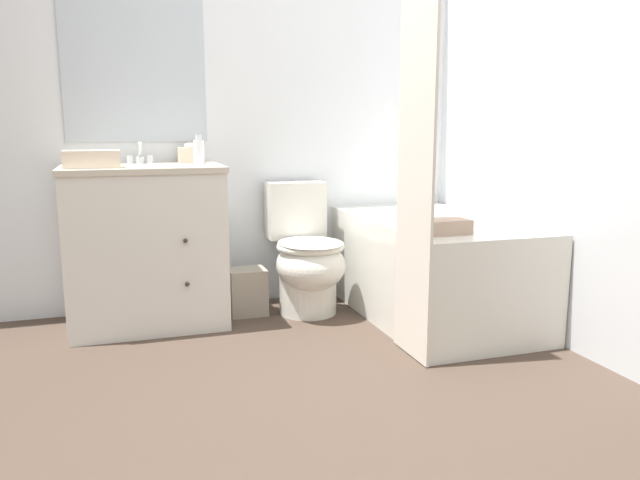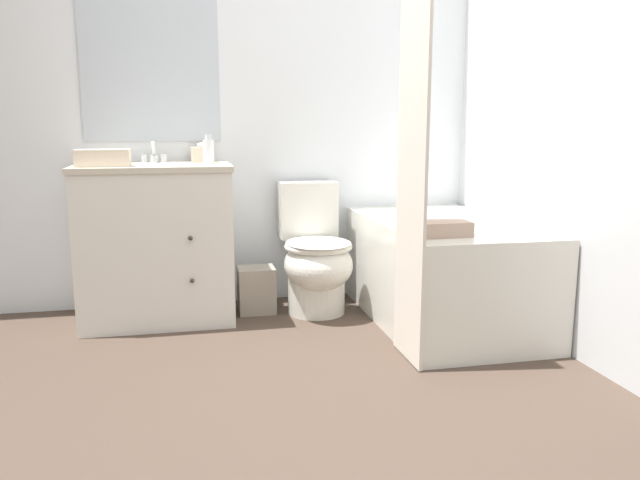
# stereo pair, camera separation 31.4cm
# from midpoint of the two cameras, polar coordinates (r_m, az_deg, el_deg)

# --- Properties ---
(ground_plane) EXTENTS (14.00, 14.00, 0.00)m
(ground_plane) POSITION_cam_midpoint_polar(r_m,az_deg,el_deg) (2.64, 0.29, -14.30)
(ground_plane) COLOR #47382D
(wall_back) EXTENTS (8.00, 0.06, 2.50)m
(wall_back) POSITION_cam_midpoint_polar(r_m,az_deg,el_deg) (3.94, -7.29, 12.52)
(wall_back) COLOR silver
(wall_back) RESTS_ON ground_plane
(wall_right) EXTENTS (0.05, 2.57, 2.50)m
(wall_right) POSITION_cam_midpoint_polar(r_m,az_deg,el_deg) (3.65, 15.15, 12.39)
(wall_right) COLOR silver
(wall_right) RESTS_ON ground_plane
(vanity_cabinet) EXTENTS (0.85, 0.60, 0.89)m
(vanity_cabinet) POSITION_cam_midpoint_polar(r_m,az_deg,el_deg) (3.62, -18.06, -0.42)
(vanity_cabinet) COLOR silver
(vanity_cabinet) RESTS_ON ground_plane
(sink_faucet) EXTENTS (0.14, 0.12, 0.12)m
(sink_faucet) POSITION_cam_midpoint_polar(r_m,az_deg,el_deg) (3.74, -18.49, 7.18)
(sink_faucet) COLOR silver
(sink_faucet) RESTS_ON vanity_cabinet
(toilet) EXTENTS (0.40, 0.63, 0.76)m
(toilet) POSITION_cam_midpoint_polar(r_m,az_deg,el_deg) (3.69, -3.66, -1.74)
(toilet) COLOR silver
(toilet) RESTS_ON ground_plane
(bathtub) EXTENTS (0.77, 1.35, 0.58)m
(bathtub) POSITION_cam_midpoint_polar(r_m,az_deg,el_deg) (3.63, 7.94, -2.59)
(bathtub) COLOR silver
(bathtub) RESTS_ON ground_plane
(shower_curtain) EXTENTS (0.02, 0.36, 1.85)m
(shower_curtain) POSITION_cam_midpoint_polar(r_m,az_deg,el_deg) (2.90, 5.68, 6.96)
(shower_curtain) COLOR silver
(shower_curtain) RESTS_ON ground_plane
(wastebasket) EXTENTS (0.22, 0.18, 0.27)m
(wastebasket) POSITION_cam_midpoint_polar(r_m,az_deg,el_deg) (3.73, -9.07, -4.71)
(wastebasket) COLOR gray
(wastebasket) RESTS_ON ground_plane
(tissue_box) EXTENTS (0.13, 0.14, 0.11)m
(tissue_box) POSITION_cam_midpoint_polar(r_m,az_deg,el_deg) (3.75, -14.21, 7.57)
(tissue_box) COLOR beige
(tissue_box) RESTS_ON vanity_cabinet
(soap_dispenser) EXTENTS (0.06, 0.06, 0.16)m
(soap_dispenser) POSITION_cam_midpoint_polar(r_m,az_deg,el_deg) (3.56, -13.53, 7.88)
(soap_dispenser) COLOR silver
(soap_dispenser) RESTS_ON vanity_cabinet
(hand_towel_folded) EXTENTS (0.28, 0.14, 0.09)m
(hand_towel_folded) POSITION_cam_midpoint_polar(r_m,az_deg,el_deg) (3.44, -22.65, 6.83)
(hand_towel_folded) COLOR beige
(hand_towel_folded) RESTS_ON vanity_cabinet
(bath_towel_folded) EXTENTS (0.26, 0.19, 0.07)m
(bath_towel_folded) POSITION_cam_midpoint_polar(r_m,az_deg,el_deg) (3.10, 8.09, 1.25)
(bath_towel_folded) COLOR tan
(bath_towel_folded) RESTS_ON bathtub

